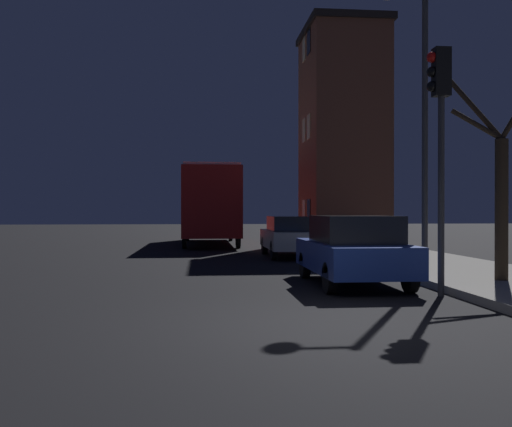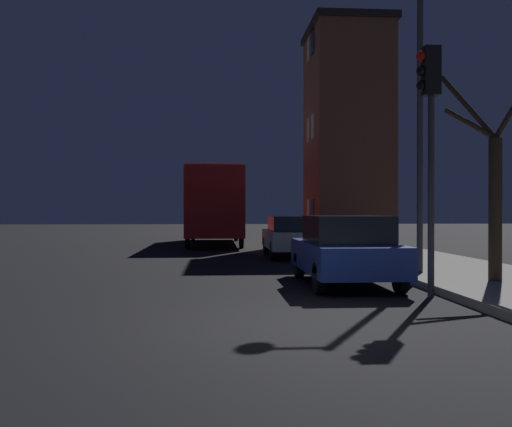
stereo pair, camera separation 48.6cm
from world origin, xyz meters
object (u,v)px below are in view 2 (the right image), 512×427
(traffic_light, at_px, (430,118))
(bus, at_px, (215,200))
(car_mid_lane, at_px, (294,235))
(streetlamp, at_px, (405,70))
(bare_tree, at_px, (492,191))
(car_near_lane, at_px, (345,249))

(traffic_light, xyz_separation_m, bus, (-3.95, 16.92, -1.19))
(bus, relative_size, car_mid_lane, 2.29)
(streetlamp, distance_m, bus, 15.18)
(traffic_light, xyz_separation_m, bare_tree, (1.73, 1.06, -1.31))
(bus, distance_m, car_near_lane, 15.52)
(car_near_lane, bearing_deg, traffic_light, -55.38)
(bus, height_order, car_near_lane, bus)
(streetlamp, distance_m, traffic_light, 3.08)
(traffic_light, distance_m, bare_tree, 2.42)
(traffic_light, relative_size, car_mid_lane, 1.15)
(streetlamp, bearing_deg, bare_tree, -50.43)
(streetlamp, relative_size, traffic_light, 1.46)
(traffic_light, bearing_deg, bus, 103.14)
(streetlamp, height_order, bare_tree, streetlamp)
(car_mid_lane, bearing_deg, bare_tree, -70.09)
(bare_tree, distance_m, bus, 16.84)
(streetlamp, bearing_deg, bus, 107.06)
(car_mid_lane, bearing_deg, streetlamp, -75.92)
(car_near_lane, bearing_deg, streetlamp, 30.10)
(streetlamp, bearing_deg, car_near_lane, -149.90)
(bare_tree, relative_size, bus, 0.47)
(traffic_light, relative_size, bus, 0.50)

